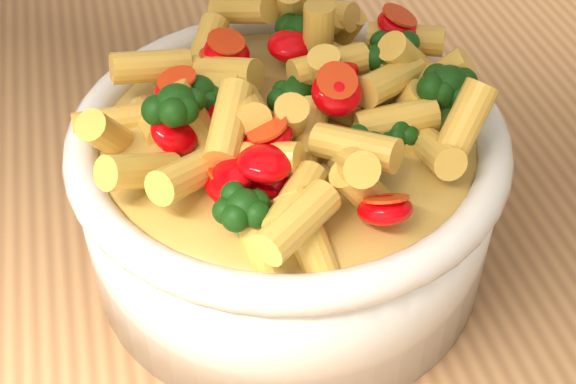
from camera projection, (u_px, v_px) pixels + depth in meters
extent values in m
cube|color=#AD794A|center=(265.00, 253.00, 0.56)|extent=(1.20, 0.80, 0.04)
cylinder|color=#AD794A|center=(573.00, 221.00, 1.21)|extent=(0.05, 0.05, 0.86)
cylinder|color=silver|center=(288.00, 198.00, 0.50)|extent=(0.25, 0.25, 0.10)
ellipsoid|color=silver|center=(288.00, 232.00, 0.52)|extent=(0.23, 0.23, 0.04)
torus|color=silver|center=(288.00, 136.00, 0.46)|extent=(0.26, 0.26, 0.02)
ellipsoid|color=gold|center=(288.00, 136.00, 0.46)|extent=(0.22, 0.22, 0.02)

